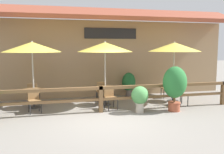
% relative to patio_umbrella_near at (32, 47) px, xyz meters
% --- Properties ---
extents(ground_plane, '(60.00, 60.00, 0.00)m').
position_rel_patio_umbrella_near_xyz_m(ground_plane, '(2.40, -2.36, -2.36)').
color(ground_plane, gray).
extents(building_facade, '(14.28, 1.49, 4.23)m').
position_rel_patio_umbrella_near_xyz_m(building_facade, '(2.40, 1.74, -0.19)').
color(building_facade, '#997A56').
rests_on(building_facade, ground).
extents(patio_railing, '(10.40, 0.14, 0.95)m').
position_rel_patio_umbrella_near_xyz_m(patio_railing, '(2.40, -1.31, -1.66)').
color(patio_railing, brown).
rests_on(patio_railing, ground).
extents(patio_umbrella_near, '(2.24, 2.24, 2.59)m').
position_rel_patio_umbrella_near_xyz_m(patio_umbrella_near, '(0.00, 0.00, 0.00)').
color(patio_umbrella_near, '#B7B2A8').
rests_on(patio_umbrella_near, ground).
extents(dining_table_near, '(0.88, 0.88, 0.73)m').
position_rel_patio_umbrella_near_xyz_m(dining_table_near, '(0.00, 0.00, -1.77)').
color(dining_table_near, brown).
rests_on(dining_table_near, ground).
extents(chair_near_streetside, '(0.50, 0.50, 0.86)m').
position_rel_patio_umbrella_near_xyz_m(chair_near_streetside, '(0.05, -0.73, -1.87)').
color(chair_near_streetside, olive).
rests_on(chair_near_streetside, ground).
extents(chair_near_wallside, '(0.50, 0.50, 0.86)m').
position_rel_patio_umbrella_near_xyz_m(chair_near_wallside, '(-0.07, 0.73, -1.87)').
color(chair_near_wallside, olive).
rests_on(chair_near_wallside, ground).
extents(patio_umbrella_middle, '(2.24, 2.24, 2.59)m').
position_rel_patio_umbrella_near_xyz_m(patio_umbrella_middle, '(2.81, -0.17, 0.00)').
color(patio_umbrella_middle, '#B7B2A8').
rests_on(patio_umbrella_middle, ground).
extents(dining_table_middle, '(0.88, 0.88, 0.73)m').
position_rel_patio_umbrella_near_xyz_m(dining_table_middle, '(2.81, -0.17, -1.77)').
color(dining_table_middle, brown).
rests_on(dining_table_middle, ground).
extents(chair_middle_streetside, '(0.49, 0.49, 0.86)m').
position_rel_patio_umbrella_near_xyz_m(chair_middle_streetside, '(2.85, -0.90, -1.87)').
color(chair_middle_streetside, olive).
rests_on(chair_middle_streetside, ground).
extents(chair_middle_wallside, '(0.45, 0.45, 0.86)m').
position_rel_patio_umbrella_near_xyz_m(chair_middle_wallside, '(2.79, 0.55, -1.87)').
color(chair_middle_wallside, olive).
rests_on(chair_middle_wallside, ground).
extents(patio_umbrella_far, '(2.24, 2.24, 2.59)m').
position_rel_patio_umbrella_near_xyz_m(patio_umbrella_far, '(5.83, -0.24, 0.00)').
color(patio_umbrella_far, '#B7B2A8').
rests_on(patio_umbrella_far, ground).
extents(dining_table_far, '(0.88, 0.88, 0.73)m').
position_rel_patio_umbrella_near_xyz_m(dining_table_far, '(5.83, -0.24, -1.77)').
color(dining_table_far, brown).
rests_on(dining_table_far, ground).
extents(chair_far_streetside, '(0.48, 0.48, 0.86)m').
position_rel_patio_umbrella_near_xyz_m(chair_far_streetside, '(5.78, -0.96, -1.87)').
color(chair_far_streetside, olive).
rests_on(chair_far_streetside, ground).
extents(chair_far_wallside, '(0.46, 0.46, 0.86)m').
position_rel_patio_umbrella_near_xyz_m(chair_far_wallside, '(5.90, 0.47, -1.87)').
color(chair_far_wallside, olive).
rests_on(chair_far_wallside, ground).
extents(potted_plant_corner_fern, '(0.89, 0.80, 1.66)m').
position_rel_patio_umbrella_near_xyz_m(potted_plant_corner_fern, '(5.07, -1.79, -1.35)').
color(potted_plant_corner_fern, '#9E4C33').
rests_on(potted_plant_corner_fern, ground).
extents(potted_plant_broad_leaf, '(0.63, 0.56, 0.97)m').
position_rel_patio_umbrella_near_xyz_m(potted_plant_broad_leaf, '(3.75, -1.70, -1.78)').
color(potted_plant_broad_leaf, '#B7AD99').
rests_on(potted_plant_broad_leaf, ground).
extents(potted_plant_tall_tropical, '(0.65, 0.58, 1.15)m').
position_rel_patio_umbrella_near_xyz_m(potted_plant_tall_tropical, '(4.26, 1.19, -1.69)').
color(potted_plant_tall_tropical, '#564C47').
rests_on(potted_plant_tall_tropical, ground).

